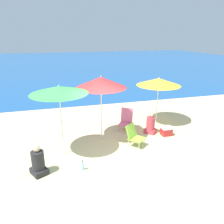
# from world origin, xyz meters

# --- Properties ---
(ground_plane) EXTENTS (60.00, 60.00, 0.00)m
(ground_plane) POSITION_xyz_m (0.00, 0.00, 0.00)
(ground_plane) COLOR beige
(sea_water) EXTENTS (60.00, 40.00, 0.01)m
(sea_water) POSITION_xyz_m (0.00, 25.98, 0.00)
(sea_water) COLOR #1E5699
(sea_water) RESTS_ON ground
(beach_umbrella_red) EXTENTS (1.76, 1.76, 2.37)m
(beach_umbrella_red) POSITION_xyz_m (-0.32, 1.82, 2.14)
(beach_umbrella_red) COLOR white
(beach_umbrella_red) RESTS_ON ground
(beach_umbrella_green) EXTENTS (1.73, 1.73, 2.28)m
(beach_umbrella_green) POSITION_xyz_m (-1.74, 1.13, 2.12)
(beach_umbrella_green) COLOR white
(beach_umbrella_green) RESTS_ON ground
(beach_umbrella_yellow) EXTENTS (1.84, 1.84, 2.01)m
(beach_umbrella_yellow) POSITION_xyz_m (2.34, 2.79, 1.82)
(beach_umbrella_yellow) COLOR white
(beach_umbrella_yellow) RESTS_ON ground
(beach_chair_pink) EXTENTS (0.71, 0.74, 0.86)m
(beach_chair_pink) POSITION_xyz_m (0.84, 2.47, 0.42)
(beach_chair_pink) COLOR silver
(beach_chair_pink) RESTS_ON ground
(beach_chair_lime) EXTENTS (0.74, 0.75, 0.75)m
(beach_chair_lime) POSITION_xyz_m (0.65, 1.07, 0.39)
(beach_chair_lime) COLOR silver
(beach_chair_lime) RESTS_ON ground
(person_seated_near) EXTENTS (0.55, 0.55, 0.87)m
(person_seated_near) POSITION_xyz_m (1.64, 1.86, 0.35)
(person_seated_near) COLOR #BF3F4C
(person_seated_near) RESTS_ON ground
(person_seated_far) EXTENTS (0.55, 0.58, 0.87)m
(person_seated_far) POSITION_xyz_m (-2.48, 0.21, 0.35)
(person_seated_far) COLOR #262628
(person_seated_far) RESTS_ON ground
(water_bottle) EXTENTS (0.08, 0.08, 0.30)m
(water_bottle) POSITION_xyz_m (-1.28, 0.07, 0.12)
(water_bottle) COLOR #8CCCEA
(water_bottle) RESTS_ON ground
(cooler_box) EXTENTS (0.40, 0.33, 0.34)m
(cooler_box) POSITION_xyz_m (2.15, 1.51, 0.17)
(cooler_box) COLOR #B72828
(cooler_box) RESTS_ON ground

